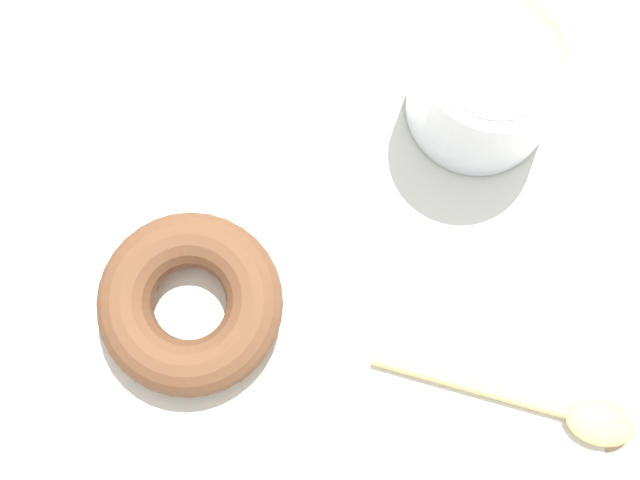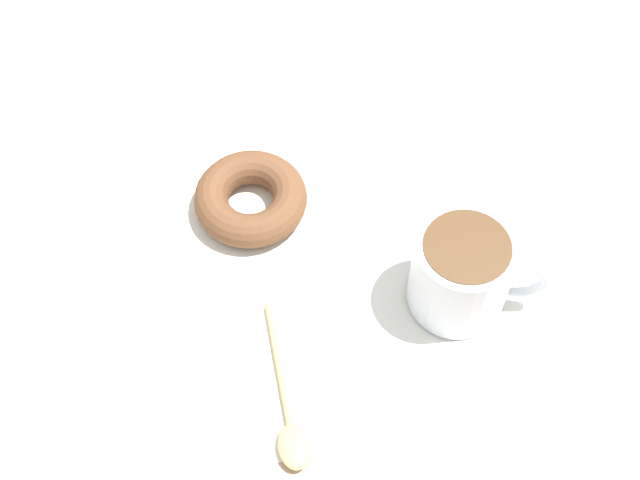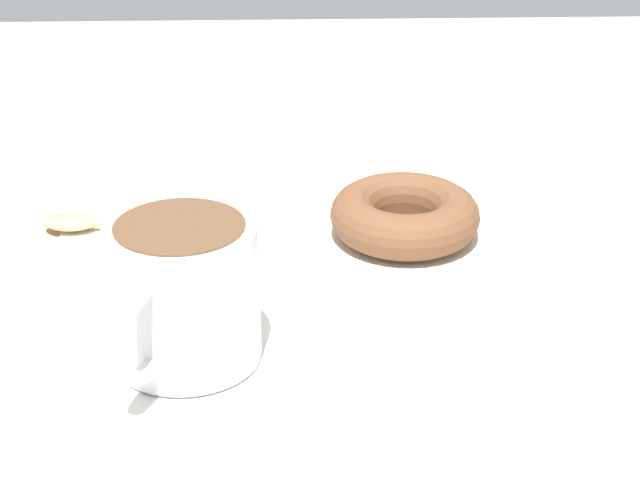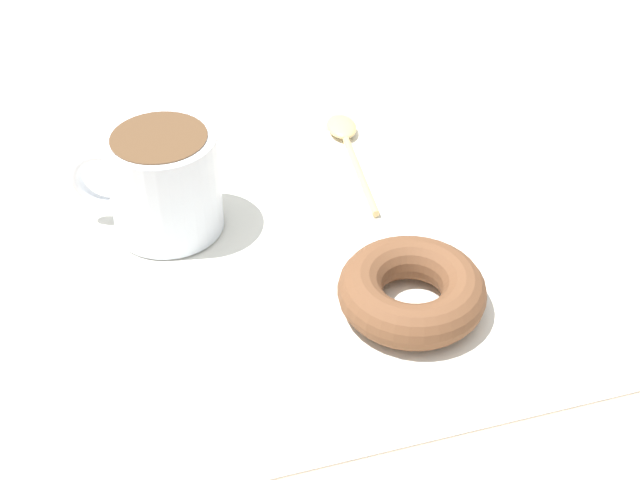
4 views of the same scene
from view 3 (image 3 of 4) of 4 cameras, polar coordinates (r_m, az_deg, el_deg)
ground_plane at (r=65.77cm, az=-1.35°, el=-2.72°), size 120.00×120.00×2.00cm
napkin at (r=65.53cm, az=0.00°, el=-1.68°), size 33.18×33.18×0.30cm
coffee_cup at (r=55.32cm, az=-7.01°, el=-2.73°), size 7.87×10.54×7.67cm
donut at (r=69.23cm, az=4.85°, el=1.34°), size 9.70×9.70×2.95cm
spoon at (r=71.81cm, az=-11.32°, el=0.91°), size 13.99×2.68×0.90cm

